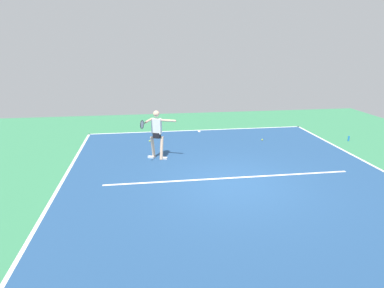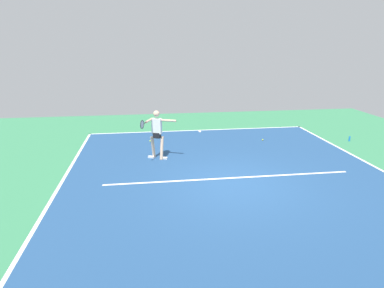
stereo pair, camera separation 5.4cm
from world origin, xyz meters
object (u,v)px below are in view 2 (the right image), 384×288
object	(u,v)px
tennis_ball_near_player	(263,140)
water_bottle	(349,139)
tennis_ball_centre_court	(150,141)
tennis_player	(157,131)

from	to	relation	value
tennis_ball_near_player	water_bottle	distance (m)	3.73
tennis_ball_near_player	tennis_ball_centre_court	bearing A→B (deg)	-5.98
tennis_player	water_bottle	xyz separation A→B (m)	(-8.31, -1.15, -0.93)
tennis_player	tennis_ball_near_player	distance (m)	5.06
tennis_player	water_bottle	size ratio (longest dim) A/B	8.15
tennis_ball_centre_court	tennis_ball_near_player	size ratio (longest dim) A/B	1.00
tennis_player	tennis_ball_centre_court	world-z (taller)	tennis_player
tennis_player	tennis_ball_near_player	bearing A→B (deg)	-136.57
tennis_player	tennis_ball_near_player	size ratio (longest dim) A/B	27.16
tennis_player	tennis_ball_centre_court	distance (m)	2.50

